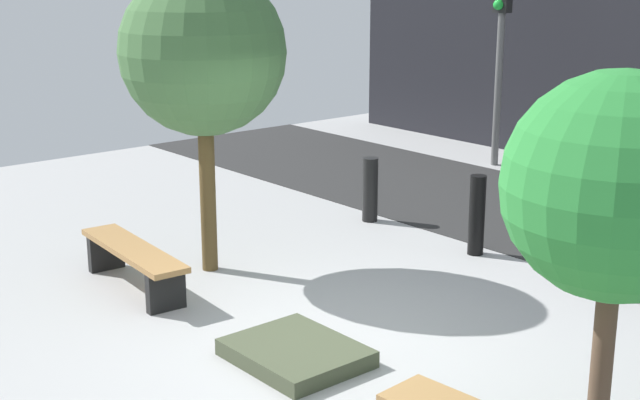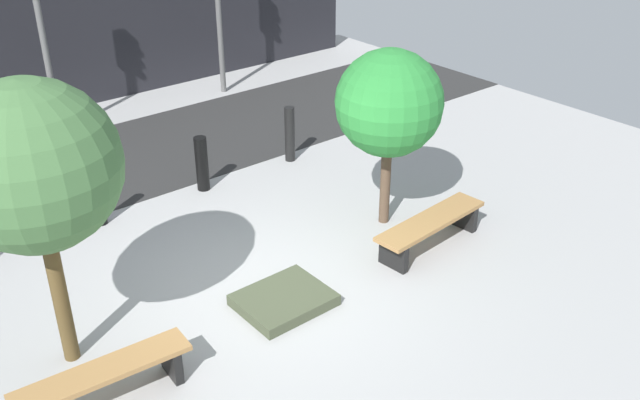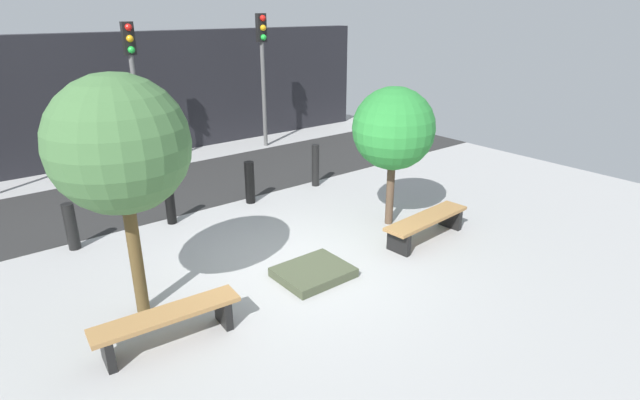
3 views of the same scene
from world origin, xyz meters
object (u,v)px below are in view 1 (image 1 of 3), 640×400
(traffic_light_west, at_px, (501,27))
(bollard_center, at_px, (615,254))
(planter_bed, at_px, (296,353))
(tree_behind_left_bench, at_px, (203,53))
(bollard_far_left, at_px, (370,190))
(tree_behind_right_bench, at_px, (618,188))
(bollard_left, at_px, (477,215))
(bench_left, at_px, (133,258))

(traffic_light_west, bearing_deg, bollard_center, -39.56)
(planter_bed, distance_m, traffic_light_west, 8.53)
(tree_behind_left_bench, relative_size, bollard_far_left, 3.88)
(tree_behind_right_bench, height_order, bollard_left, tree_behind_right_bench)
(bollard_far_left, bearing_deg, tree_behind_right_bench, -27.35)
(bollard_left, bearing_deg, bollard_far_left, 180.00)
(tree_behind_right_bench, distance_m, traffic_light_west, 9.09)
(planter_bed, relative_size, tree_behind_right_bench, 0.42)
(tree_behind_right_bench, distance_m, bollard_center, 3.42)
(tree_behind_left_bench, distance_m, tree_behind_right_bench, 4.96)
(bollard_far_left, bearing_deg, planter_bed, -51.58)
(bollard_left, relative_size, traffic_light_west, 0.29)
(bench_left, relative_size, tree_behind_left_bench, 0.57)
(bench_left, height_order, bollard_left, bollard_left)
(tree_behind_left_bench, height_order, tree_behind_right_bench, tree_behind_left_bench)
(traffic_light_west, bearing_deg, bollard_left, -53.33)
(tree_behind_right_bench, xyz_separation_m, bollard_left, (-3.37, 2.68, -1.43))
(bench_left, height_order, tree_behind_left_bench, tree_behind_left_bench)
(bench_left, relative_size, bollard_far_left, 2.20)
(tree_behind_left_bench, height_order, traffic_light_west, tree_behind_left_bench)
(bollard_far_left, height_order, bollard_left, bollard_left)
(bollard_far_left, relative_size, traffic_light_west, 0.26)
(planter_bed, height_order, traffic_light_west, traffic_light_west)
(planter_bed, relative_size, bollard_center, 1.20)
(bench_left, distance_m, planter_bed, 2.49)
(tree_behind_right_bench, height_order, bollard_center, tree_behind_right_bench)
(bollard_far_left, height_order, bollard_center, bollard_center)
(tree_behind_right_bench, height_order, bollard_far_left, tree_behind_right_bench)
(traffic_light_west, bearing_deg, bench_left, -79.93)
(planter_bed, relative_size, bollard_left, 1.18)
(bench_left, distance_m, bollard_center, 4.95)
(planter_bed, xyz_separation_m, tree_behind_left_bench, (-2.47, 0.74, 2.33))
(planter_bed, xyz_separation_m, bollard_far_left, (-2.72, 3.42, 0.35))
(bench_left, height_order, tree_behind_right_bench, tree_behind_right_bench)
(bollard_far_left, height_order, traffic_light_west, traffic_light_west)
(tree_behind_left_bench, bearing_deg, traffic_light_west, 101.48)
(bollard_far_left, distance_m, bollard_center, 3.62)
(bollard_center, bearing_deg, tree_behind_left_bench, -141.52)
(bench_left, relative_size, traffic_light_west, 0.57)
(tree_behind_left_bench, bearing_deg, planter_bed, -16.76)
(planter_bed, bearing_deg, bench_left, -175.36)
(tree_behind_left_bench, bearing_deg, bollard_left, 59.78)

